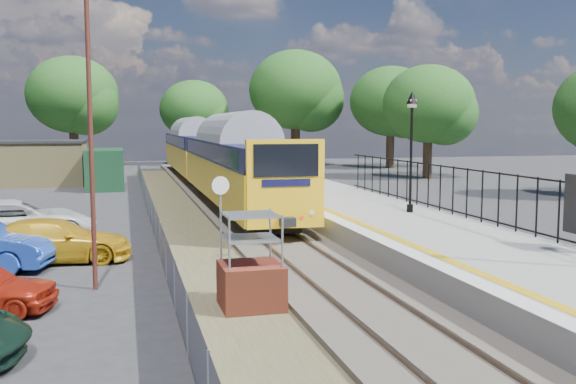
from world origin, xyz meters
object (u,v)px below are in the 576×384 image
object	(u,v)px
victorian_lamp_north	(412,123)
brick_plinth	(251,263)
speed_sign	(221,206)
car_white	(15,222)
car_yellow	(55,241)
carpark_lamp	(90,117)
train	(208,154)

from	to	relation	value
victorian_lamp_north	brick_plinth	size ratio (longest dim) A/B	2.04
speed_sign	car_white	world-z (taller)	speed_sign
victorian_lamp_north	car_white	size ratio (longest dim) A/B	0.81
victorian_lamp_north	car_white	world-z (taller)	victorian_lamp_north
brick_plinth	car_yellow	bearing A→B (deg)	126.70
carpark_lamp	speed_sign	bearing A→B (deg)	28.44
brick_plinth	carpark_lamp	xyz separation A→B (m)	(-3.54, 2.78, 3.33)
train	speed_sign	world-z (taller)	train
victorian_lamp_north	car_yellow	distance (m)	13.30
train	car_white	distance (m)	19.26
victorian_lamp_north	car_white	bearing A→B (deg)	172.35
speed_sign	car_yellow	bearing A→B (deg)	146.71
carpark_lamp	car_yellow	bearing A→B (deg)	109.58
brick_plinth	carpark_lamp	bearing A→B (deg)	141.86
brick_plinth	car_yellow	distance (m)	8.18
car_white	carpark_lamp	bearing A→B (deg)	-169.53
carpark_lamp	car_yellow	size ratio (longest dim) A/B	1.70
car_white	car_yellow	bearing A→B (deg)	-166.83
victorian_lamp_north	carpark_lamp	xyz separation A→B (m)	(-11.34, -5.49, 0.11)
victorian_lamp_north	train	xyz separation A→B (m)	(-5.30, 18.85, -1.96)
brick_plinth	car_white	bearing A→B (deg)	122.84
car_yellow	victorian_lamp_north	bearing A→B (deg)	-78.82
brick_plinth	speed_sign	xyz separation A→B (m)	(-0.00, 4.70, 0.75)
victorian_lamp_north	brick_plinth	xyz separation A→B (m)	(-7.80, -8.27, -3.22)
victorian_lamp_north	carpark_lamp	world-z (taller)	carpark_lamp
victorian_lamp_north	brick_plinth	bearing A→B (deg)	-133.33
train	speed_sign	distance (m)	22.56
brick_plinth	car_white	distance (m)	12.14
car_white	brick_plinth	bearing A→B (deg)	-158.98
car_yellow	car_white	xyz separation A→B (m)	(-1.70, 3.65, 0.12)
car_yellow	car_white	bearing A→B (deg)	28.46
train	car_white	world-z (taller)	train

